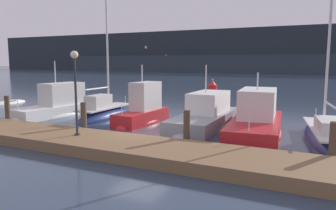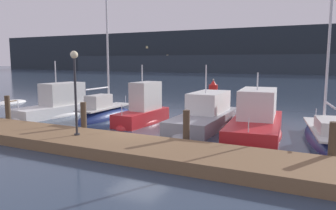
# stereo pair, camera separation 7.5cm
# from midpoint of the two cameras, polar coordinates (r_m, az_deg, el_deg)

# --- Properties ---
(ground_plane) EXTENTS (400.00, 400.00, 0.00)m
(ground_plane) POSITION_cam_midpoint_polar(r_m,az_deg,el_deg) (15.52, -4.84, -5.74)
(ground_plane) COLOR #2D3D51
(dock) EXTENTS (23.84, 2.80, 0.45)m
(dock) POSITION_cam_midpoint_polar(r_m,az_deg,el_deg) (13.54, -10.10, -6.84)
(dock) COLOR brown
(dock) RESTS_ON ground
(mooring_pile_0) EXTENTS (0.28, 0.28, 1.69)m
(mooring_pile_0) POSITION_cam_midpoint_polar(r_m,az_deg,el_deg) (20.23, -26.02, -0.91)
(mooring_pile_0) COLOR #4C3D2D
(mooring_pile_0) RESTS_ON ground
(mooring_pile_1) EXTENTS (0.28, 0.28, 1.63)m
(mooring_pile_1) POSITION_cam_midpoint_polar(r_m,az_deg,el_deg) (16.33, -14.34, -2.36)
(mooring_pile_1) COLOR #4C3D2D
(mooring_pile_1) RESTS_ON ground
(mooring_pile_2) EXTENTS (0.28, 0.28, 1.60)m
(mooring_pile_2) POSITION_cam_midpoint_polar(r_m,az_deg,el_deg) (13.50, 3.36, -4.26)
(mooring_pile_2) COLOR #4C3D2D
(mooring_pile_2) RESTS_ON ground
(mooring_pile_3) EXTENTS (0.28, 0.28, 1.56)m
(mooring_pile_3) POSITION_cam_midpoint_polar(r_m,az_deg,el_deg) (12.49, 26.91, -6.18)
(mooring_pile_3) COLOR #4C3D2D
(mooring_pile_3) RESTS_ON ground
(motorboat_berth_1) EXTENTS (2.72, 6.56, 4.17)m
(motorboat_berth_1) POSITION_cam_midpoint_polar(r_m,az_deg,el_deg) (23.01, -18.65, -0.75)
(motorboat_berth_1) COLOR white
(motorboat_berth_1) RESTS_ON ground
(sailboat_berth_2) EXTENTS (1.63, 5.30, 8.49)m
(sailboat_berth_2) POSITION_cam_midpoint_polar(r_m,az_deg,el_deg) (21.01, -10.86, -1.82)
(sailboat_berth_2) COLOR navy
(sailboat_berth_2) RESTS_ON ground
(motorboat_berth_3) EXTENTS (1.68, 4.61, 3.95)m
(motorboat_berth_3) POSITION_cam_midpoint_polar(r_m,az_deg,el_deg) (19.03, -4.33, -1.85)
(motorboat_berth_3) COLOR red
(motorboat_berth_3) RESTS_ON ground
(motorboat_berth_4) EXTENTS (2.60, 7.40, 3.96)m
(motorboat_berth_4) POSITION_cam_midpoint_polar(r_m,az_deg,el_deg) (18.28, 6.61, -2.71)
(motorboat_berth_4) COLOR gray
(motorboat_berth_4) RESTS_ON ground
(motorboat_berth_5) EXTENTS (3.25, 7.66, 3.50)m
(motorboat_berth_5) POSITION_cam_midpoint_polar(r_m,az_deg,el_deg) (16.88, 15.20, -3.36)
(motorboat_berth_5) COLOR red
(motorboat_berth_5) RESTS_ON ground
(sailboat_berth_6) EXTENTS (2.69, 6.93, 8.94)m
(sailboat_berth_6) POSITION_cam_midpoint_polar(r_m,az_deg,el_deg) (16.55, 25.81, -5.20)
(sailboat_berth_6) COLOR navy
(sailboat_berth_6) RESTS_ON ground
(channel_buoy) EXTENTS (1.45, 1.45, 1.70)m
(channel_buoy) POSITION_cam_midpoint_polar(r_m,az_deg,el_deg) (35.27, 7.93, 2.75)
(channel_buoy) COLOR red
(channel_buoy) RESTS_ON ground
(dock_lamppost) EXTENTS (0.32, 0.32, 3.56)m
(dock_lamppost) POSITION_cam_midpoint_polar(r_m,az_deg,el_deg) (14.26, -15.76, 4.46)
(dock_lamppost) COLOR #2D2D33
(dock_lamppost) RESTS_ON dock
(hillside_backdrop) EXTENTS (240.00, 23.00, 13.57)m
(hillside_backdrop) POSITION_cam_midpoint_polar(r_m,az_deg,el_deg) (107.43, 22.19, 8.54)
(hillside_backdrop) COLOR #232B33
(hillside_backdrop) RESTS_ON ground
(rowboat_adrift) EXTENTS (1.36, 3.39, 0.56)m
(rowboat_adrift) POSITION_cam_midpoint_polar(r_m,az_deg,el_deg) (31.04, -25.74, 0.28)
(rowboat_adrift) COLOR white
(rowboat_adrift) RESTS_ON ground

